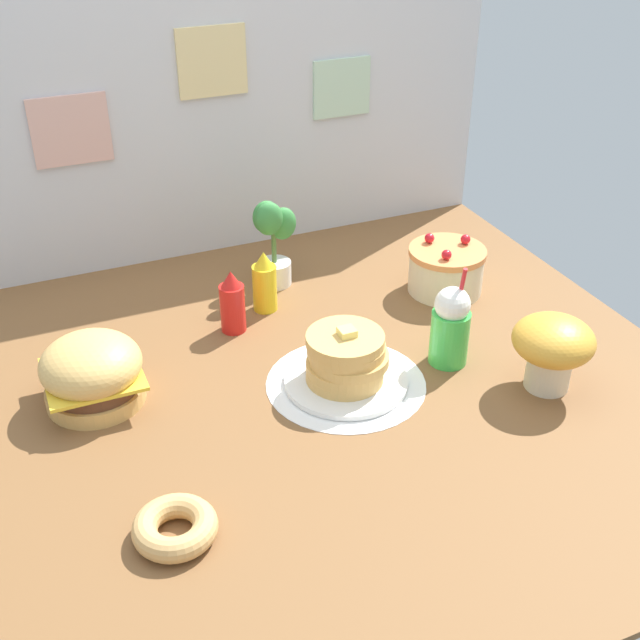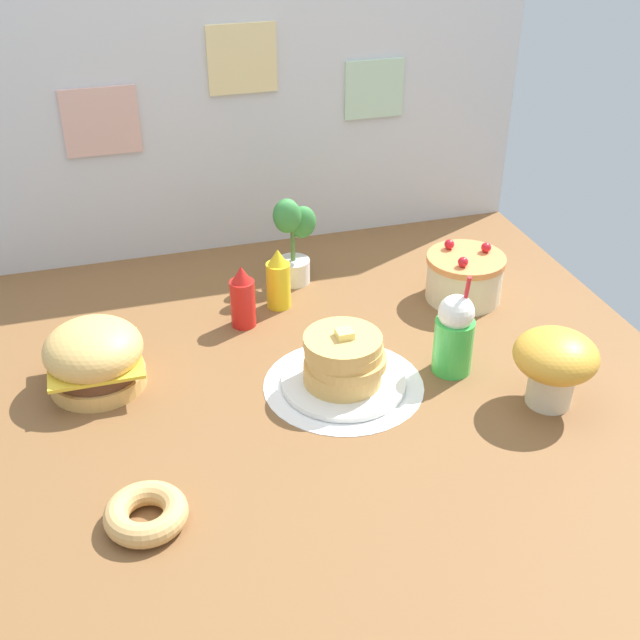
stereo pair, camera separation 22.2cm
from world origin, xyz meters
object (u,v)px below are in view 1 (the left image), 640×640
at_px(layer_cake, 446,269).
at_px(donut_pink_glaze, 175,527).
at_px(mushroom_stool, 553,346).
at_px(potted_plant, 273,239).
at_px(pancake_stack, 346,362).
at_px(mustard_bottle, 265,283).
at_px(ketchup_bottle, 232,303).
at_px(burger, 92,372).
at_px(cream_soda_cup, 450,326).

relative_size(layer_cake, donut_pink_glaze, 1.34).
bearing_deg(mushroom_stool, potted_plant, 119.74).
bearing_deg(mushroom_stool, donut_pink_glaze, -172.52).
bearing_deg(potted_plant, layer_cake, -28.07).
distance_m(pancake_stack, mustard_bottle, 0.48).
bearing_deg(mustard_bottle, layer_cake, -11.52).
distance_m(ketchup_bottle, mustard_bottle, 0.15).
height_order(layer_cake, mustard_bottle, mustard_bottle).
bearing_deg(mustard_bottle, burger, -154.75).
bearing_deg(burger, ketchup_bottle, 23.40).
relative_size(ketchup_bottle, mustard_bottle, 1.00).
height_order(pancake_stack, ketchup_bottle, ketchup_bottle).
xyz_separation_m(mustard_bottle, potted_plant, (0.09, 0.15, 0.07)).
height_order(burger, mustard_bottle, mustard_bottle).
xyz_separation_m(mustard_bottle, cream_soda_cup, (0.38, -0.49, 0.03)).
distance_m(mustard_bottle, cream_soda_cup, 0.62).
height_order(cream_soda_cup, potted_plant, potted_plant).
height_order(mustard_bottle, cream_soda_cup, cream_soda_cup).
bearing_deg(burger, pancake_stack, -16.98).
xyz_separation_m(burger, mustard_bottle, (0.59, 0.28, 0.00)).
height_order(mustard_bottle, potted_plant, potted_plant).
distance_m(burger, pancake_stack, 0.68).
bearing_deg(donut_pink_glaze, cream_soda_cup, 21.67).
bearing_deg(donut_pink_glaze, potted_plant, 58.77).
xyz_separation_m(layer_cake, mushroom_stool, (-0.02, -0.58, 0.05)).
bearing_deg(donut_pink_glaze, mushroom_stool, 7.48).
xyz_separation_m(potted_plant, mushroom_stool, (0.49, -0.85, -0.03)).
bearing_deg(mushroom_stool, burger, 159.84).
bearing_deg(pancake_stack, mustard_bottle, 97.83).
xyz_separation_m(burger, cream_soda_cup, (0.97, -0.21, 0.03)).
height_order(cream_soda_cup, mushroom_stool, cream_soda_cup).
relative_size(layer_cake, mushroom_stool, 1.13).
relative_size(cream_soda_cup, potted_plant, 0.98).
bearing_deg(pancake_stack, cream_soda_cup, -2.21).
bearing_deg(layer_cake, cream_soda_cup, -119.42).
bearing_deg(ketchup_bottle, layer_cake, -3.20).
height_order(burger, pancake_stack, burger).
distance_m(cream_soda_cup, potted_plant, 0.70).
bearing_deg(potted_plant, ketchup_bottle, -133.91).
relative_size(burger, cream_soda_cup, 0.88).
relative_size(ketchup_bottle, donut_pink_glaze, 1.08).
relative_size(burger, pancake_stack, 0.78).
bearing_deg(donut_pink_glaze, burger, 97.15).
relative_size(cream_soda_cup, mushroom_stool, 1.36).
relative_size(mustard_bottle, donut_pink_glaze, 1.08).
distance_m(layer_cake, mushroom_stool, 0.58).
xyz_separation_m(burger, donut_pink_glaze, (0.07, -0.57, -0.06)).
xyz_separation_m(pancake_stack, donut_pink_glaze, (-0.58, -0.37, -0.04)).
bearing_deg(cream_soda_cup, ketchup_bottle, 141.76).
distance_m(ketchup_bottle, mushroom_stool, 0.94).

